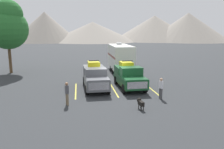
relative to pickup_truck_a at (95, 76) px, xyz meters
The scene contains 12 objects.
ground_plane 2.23m from the pickup_truck_a, 28.99° to the right, with size 240.00×240.00×0.00m, color #2D3033.
pickup_truck_a is the anchor object (origin of this frame).
pickup_truck_b 3.23m from the pickup_truck_a, ahead, with size 2.30×5.32×2.50m.
lot_stripe_a 2.22m from the pickup_truck_a, 163.29° to the right, with size 0.12×5.50×0.01m, color gold.
lot_stripe_b 2.10m from the pickup_truck_a, 18.12° to the right, with size 0.12×5.50×0.01m, color gold.
lot_stripe_c 5.31m from the pickup_truck_a, ahead, with size 0.12×5.50×0.01m, color gold.
camper_trailer_a 8.98m from the pickup_truck_a, 64.21° to the left, with size 2.46×8.19×3.80m.
person_a 6.40m from the pickup_truck_a, 39.47° to the right, with size 0.30×0.34×1.70m.
person_b 5.17m from the pickup_truck_a, 117.57° to the right, with size 0.30×0.34×1.72m.
dog 6.75m from the pickup_truck_a, 66.45° to the right, with size 0.37×0.95×0.73m.
tree_a 14.64m from the pickup_truck_a, 136.77° to the left, with size 5.05×5.05×9.10m.
mountain_ridge 90.84m from the pickup_truck_a, 87.61° to the left, with size 153.03×50.58×13.65m.
Camera 1 is at (-3.14, -19.89, 5.41)m, focal length 36.42 mm.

